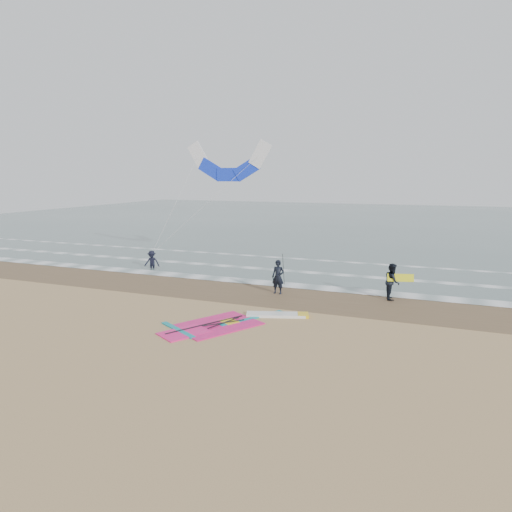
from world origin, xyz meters
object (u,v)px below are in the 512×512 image
at_px(windsurf_rig, 234,322).
at_px(person_walking, 392,282).
at_px(person_standing, 278,277).
at_px(person_wading, 152,257).
at_px(surf_kite, 228,165).

xyz_separation_m(windsurf_rig, person_walking, (5.95, 6.43, 0.89)).
bearing_deg(windsurf_rig, person_standing, 88.19).
relative_size(windsurf_rig, person_walking, 3.07).
relative_size(person_wading, surf_kite, 0.21).
xyz_separation_m(person_walking, surf_kite, (-11.63, 5.54, 6.05)).
bearing_deg(surf_kite, person_wading, -141.28).
bearing_deg(person_wading, windsurf_rig, -56.49).
xyz_separation_m(windsurf_rig, person_standing, (0.17, 5.38, 0.88)).
xyz_separation_m(windsurf_rig, person_wading, (-9.91, 8.58, 0.76)).
bearing_deg(person_walking, surf_kite, 55.57).
relative_size(windsurf_rig, surf_kite, 0.75).
bearing_deg(windsurf_rig, person_wading, 139.12).
xyz_separation_m(person_standing, surf_kite, (-5.86, 6.58, 6.06)).
height_order(windsurf_rig, person_wading, person_wading).
distance_m(person_walking, surf_kite, 14.23).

